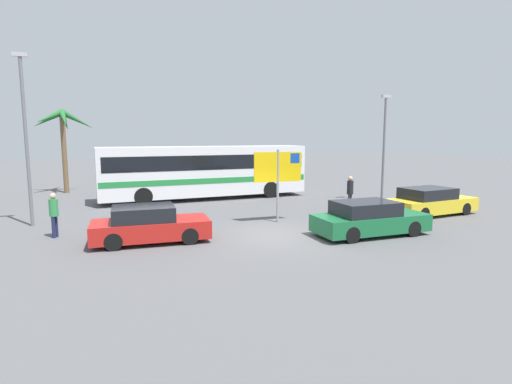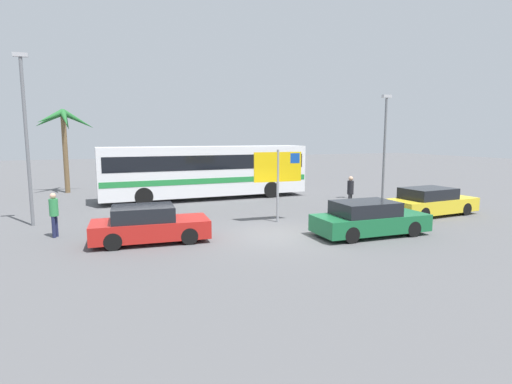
% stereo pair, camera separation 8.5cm
% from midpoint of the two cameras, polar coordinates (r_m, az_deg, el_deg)
% --- Properties ---
extents(ground, '(120.00, 120.00, 0.00)m').
position_cam_midpoint_polar(ground, '(15.64, 2.87, -6.12)').
color(ground, '#565659').
extents(bus_front_coach, '(12.36, 2.44, 3.17)m').
position_cam_midpoint_polar(bus_front_coach, '(24.66, -7.27, 3.16)').
color(bus_front_coach, white).
rests_on(bus_front_coach, ground).
extents(ferry_sign, '(2.20, 0.21, 3.20)m').
position_cam_midpoint_polar(ferry_sign, '(17.73, 3.11, 3.15)').
color(ferry_sign, gray).
rests_on(ferry_sign, ground).
extents(car_red, '(4.24, 2.08, 1.32)m').
position_cam_midpoint_polar(car_red, '(15.01, -14.99, -4.49)').
color(car_red, red).
rests_on(car_red, ground).
extents(car_yellow, '(4.62, 2.05, 1.32)m').
position_cam_midpoint_polar(car_yellow, '(21.27, 23.21, -1.27)').
color(car_yellow, yellow).
rests_on(car_yellow, ground).
extents(car_green, '(4.47, 1.95, 1.32)m').
position_cam_midpoint_polar(car_green, '(16.13, 15.49, -3.66)').
color(car_green, '#196638').
rests_on(car_green, ground).
extents(pedestrian_crossing_lot, '(0.32, 0.32, 1.78)m').
position_cam_midpoint_polar(pedestrian_crossing_lot, '(21.03, 13.00, 0.22)').
color(pedestrian_crossing_lot, '#2D2D33').
rests_on(pedestrian_crossing_lot, ground).
extents(pedestrian_near_sign, '(0.32, 0.32, 1.68)m').
position_cam_midpoint_polar(pedestrian_near_sign, '(16.91, -26.74, -2.47)').
color(pedestrian_near_sign, '#1E2347').
rests_on(pedestrian_near_sign, ground).
extents(lamp_post_left_side, '(0.56, 0.20, 7.12)m').
position_cam_midpoint_polar(lamp_post_left_side, '(19.35, -29.82, 7.15)').
color(lamp_post_left_side, slate).
rests_on(lamp_post_left_side, ground).
extents(lamp_post_right_side, '(0.56, 0.20, 6.08)m').
position_cam_midpoint_polar(lamp_post_right_side, '(24.29, 17.50, 6.51)').
color(lamp_post_right_side, slate).
rests_on(lamp_post_right_side, ground).
extents(palm_tree_seaside, '(3.93, 4.00, 5.56)m').
position_cam_midpoint_polar(palm_tree_seaside, '(29.86, -25.80, 8.31)').
color(palm_tree_seaside, brown).
rests_on(palm_tree_seaside, ground).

